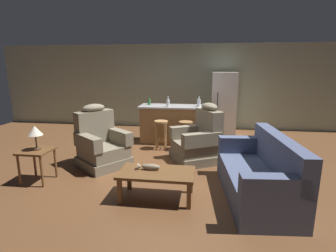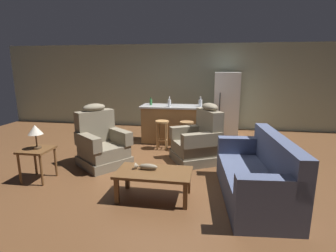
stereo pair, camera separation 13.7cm
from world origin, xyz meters
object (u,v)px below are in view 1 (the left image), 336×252
Objects in this scene: table_lamp at (35,132)px; refrigerator at (224,103)px; bar_stool_left at (161,130)px; recliner_near_island at (199,141)px; bottle_tall_green at (168,103)px; couch at (260,175)px; bottle_wine_dark at (149,102)px; bar_stool_right at (186,130)px; coffee_table at (157,175)px; recliner_near_lamp at (101,144)px; end_table at (37,155)px; bottle_short_amber at (199,103)px; kitchen_island at (175,124)px; fish_figurine at (149,167)px.

refrigerator reaches higher than table_lamp.
table_lamp is at bearing -130.31° from bar_stool_left.
bottle_tall_green reaches higher than recliner_near_island.
couch is 9.71× the size of bottle_wine_dark.
bar_stool_right is at bearing -33.41° from bottle_wine_dark.
refrigerator is (0.64, 2.51, 0.46)m from recliner_near_island.
bar_stool_right is at bearing 84.08° from coffee_table.
bar_stool_left is 0.72m from bottle_tall_green.
end_table is at bearing -91.98° from recliner_near_lamp.
end_table is at bearing -134.34° from bottle_short_amber.
recliner_near_island is 1.13m from bar_stool_left.
bar_stool_left is 0.96m from bottle_wine_dark.
bottle_tall_green is (-1.44, -1.40, 0.17)m from refrigerator.
refrigerator is (3.30, 3.91, 0.42)m from end_table.
kitchen_island is at bearing 67.82° from bar_stool_left.
fish_figurine is at bearing 1.82° from couch.
kitchen_island is at bearing 116.97° from bar_stool_right.
bottle_wine_dark is at bearing -73.44° from recliner_near_island.
bottle_tall_green reaches higher than bottle_short_amber.
bar_stool_left is (-0.20, 2.32, 0.01)m from fish_figurine.
couch reaches higher than bar_stool_right.
bar_stool_right is 0.39× the size of refrigerator.
coffee_table is 1.79m from recliner_near_lamp.
kitchen_island is at bearing -136.89° from refrigerator.
fish_figurine is 2.33m from bar_stool_left.
bottle_wine_dark is at bearing 122.46° from bar_stool_left.
refrigerator is 2.29m from bottle_wine_dark.
couch is 4.80× the size of table_lamp.
kitchen_island reaches higher than end_table.
bottle_tall_green is 1.02× the size of bottle_short_amber.
table_lamp is (0.01, 0.01, 0.41)m from end_table.
table_lamp reaches higher than fish_figurine.
table_lamp reaches higher than kitchen_island.
refrigerator is (2.54, 3.01, 0.46)m from recliner_near_lamp.
bottle_tall_green is (-0.10, 2.75, 0.58)m from fish_figurine.
bar_stool_left is 0.58m from bar_stool_right.
end_table is 3.79m from bottle_short_amber.
couch is 3.17m from kitchen_island.
end_table is at bearing 172.03° from coffee_table.
coffee_table is at bearing 43.42° from recliner_near_island.
bottle_tall_green is at bearing -126.88° from kitchen_island.
bottle_tall_green is (1.86, 2.49, 0.18)m from table_lamp.
bar_stool_right is (0.32, -0.63, -0.01)m from kitchen_island.
recliner_near_lamp reaches higher than bottle_wine_dark.
bar_stool_right is (2.33, 2.07, -0.40)m from table_lamp.
recliner_near_lamp reaches higher than table_lamp.
coffee_table is 2.68× the size of table_lamp.
fish_figurine is (-0.13, 0.05, 0.10)m from coffee_table.
fish_figurine is 0.28× the size of recliner_near_island.
coffee_table is at bearing -85.33° from bottle_tall_green.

